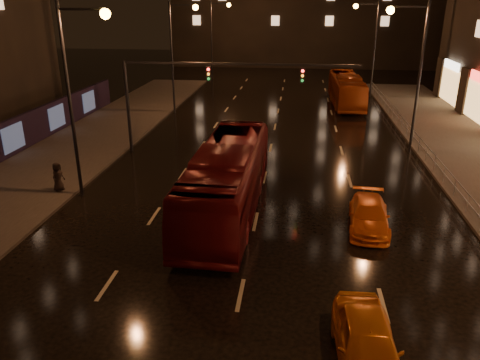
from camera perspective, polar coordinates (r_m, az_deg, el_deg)
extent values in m
plane|color=black|center=(31.71, 3.54, 2.87)|extent=(140.00, 140.00, 0.00)
cube|color=#38332D|center=(30.93, -22.94, 0.85)|extent=(7.00, 70.00, 0.15)
cylinder|color=black|center=(32.84, -13.49, 8.58)|extent=(0.22, 0.22, 6.20)
cube|color=black|center=(30.54, -0.06, 13.96)|extent=(15.20, 0.14, 0.14)
cube|color=black|center=(30.94, -3.83, 12.79)|extent=(0.32, 0.18, 0.95)
cube|color=black|center=(30.41, 7.63, 12.51)|extent=(0.32, 0.18, 0.95)
sphere|color=#FF1E19|center=(30.78, -3.89, 13.31)|extent=(0.18, 0.18, 0.18)
cylinder|color=#99999E|center=(55.52, 15.95, 10.72)|extent=(0.04, 0.04, 1.00)
cube|color=#99999E|center=(30.63, 22.76, 2.72)|extent=(0.05, 56.00, 0.05)
cube|color=#99999E|center=(30.74, 22.66, 2.01)|extent=(0.05, 56.00, 0.05)
imported|color=#540C0F|center=(22.85, -1.56, 0.11)|extent=(3.14, 12.38, 3.43)
imported|color=#95340E|center=(48.56, 12.83, 10.67)|extent=(2.89, 11.07, 3.06)
imported|color=#C66412|center=(14.55, 15.24, -18.77)|extent=(1.90, 4.43, 1.49)
imported|color=orange|center=(22.40, 15.45, -4.18)|extent=(2.12, 4.45, 1.25)
imported|color=black|center=(27.23, -21.32, 0.39)|extent=(0.67, 0.87, 1.58)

